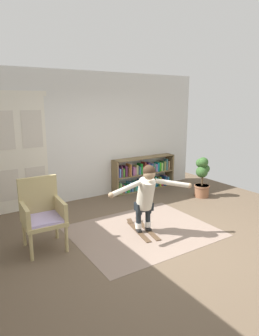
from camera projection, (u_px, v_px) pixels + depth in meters
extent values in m
plane|color=brown|center=(158.00, 238.00, 4.93)|extent=(7.20, 7.20, 0.00)
cube|color=silver|center=(90.00, 136.00, 6.74)|extent=(6.00, 0.10, 2.90)
cube|color=beige|center=(6.00, 157.00, 5.78)|extent=(0.55, 0.04, 2.35)
cube|color=beige|center=(3.00, 131.00, 5.64)|extent=(0.41, 0.01, 0.76)
cube|color=beige|center=(9.00, 185.00, 5.89)|extent=(0.41, 0.01, 0.64)
cube|color=beige|center=(34.00, 154.00, 6.07)|extent=(0.55, 0.04, 2.35)
cube|color=beige|center=(32.00, 129.00, 5.93)|extent=(0.41, 0.01, 0.76)
cube|color=beige|center=(36.00, 181.00, 6.18)|extent=(0.41, 0.01, 0.64)
cube|color=beige|center=(15.00, 93.00, 5.64)|extent=(1.22, 0.04, 0.10)
cube|color=gray|center=(143.00, 231.00, 5.18)|extent=(2.41, 1.95, 0.01)
cube|color=olive|center=(115.00, 178.00, 7.08)|extent=(0.04, 0.30, 0.85)
cube|color=olive|center=(170.00, 169.00, 7.98)|extent=(0.04, 0.30, 0.85)
cube|color=olive|center=(144.00, 189.00, 7.63)|extent=(1.72, 0.30, 0.02)
cube|color=olive|center=(144.00, 173.00, 7.53)|extent=(1.72, 0.30, 0.02)
cube|color=olive|center=(144.00, 158.00, 7.44)|extent=(1.72, 0.30, 0.02)
cube|color=#55A754|center=(117.00, 189.00, 7.18)|extent=(0.06, 0.17, 0.25)
cube|color=#7EBD69|center=(119.00, 188.00, 7.21)|extent=(0.05, 0.22, 0.27)
cube|color=#7A6249|center=(121.00, 189.00, 7.24)|extent=(0.04, 0.22, 0.19)
cube|color=brown|center=(122.00, 189.00, 7.27)|extent=(0.05, 0.17, 0.20)
cube|color=teal|center=(124.00, 188.00, 7.30)|extent=(0.04, 0.21, 0.19)
cube|color=green|center=(127.00, 188.00, 7.32)|extent=(0.06, 0.21, 0.19)
cube|color=teal|center=(128.00, 186.00, 7.36)|extent=(0.03, 0.20, 0.25)
cube|color=#4D80B9|center=(130.00, 186.00, 7.40)|extent=(0.04, 0.24, 0.24)
cube|color=#365F46|center=(133.00, 187.00, 7.43)|extent=(0.05, 0.23, 0.20)
cube|color=#5CD2B4|center=(134.00, 185.00, 7.44)|extent=(0.04, 0.15, 0.26)
cube|color=#39C8D3|center=(136.00, 186.00, 7.47)|extent=(0.04, 0.19, 0.20)
cube|color=#386259|center=(138.00, 185.00, 7.51)|extent=(0.04, 0.23, 0.23)
cube|color=#285B9C|center=(140.00, 184.00, 7.50)|extent=(0.03, 0.23, 0.27)
cube|color=#341E85|center=(141.00, 186.00, 7.56)|extent=(0.04, 0.14, 0.18)
cube|color=#963340|center=(142.00, 184.00, 7.58)|extent=(0.07, 0.22, 0.24)
cube|color=#BC8938|center=(145.00, 185.00, 7.61)|extent=(0.04, 0.20, 0.18)
cube|color=brown|center=(147.00, 183.00, 7.63)|extent=(0.06, 0.15, 0.26)
cube|color=#512B1D|center=(148.00, 182.00, 7.67)|extent=(0.04, 0.15, 0.28)
cube|color=navy|center=(151.00, 184.00, 7.69)|extent=(0.05, 0.23, 0.19)
cube|color=gold|center=(152.00, 182.00, 7.74)|extent=(0.06, 0.18, 0.25)
cube|color=teal|center=(154.00, 181.00, 7.78)|extent=(0.05, 0.19, 0.29)
cube|color=#1C64A7|center=(155.00, 182.00, 7.79)|extent=(0.03, 0.15, 0.24)
cube|color=#25553E|center=(157.00, 182.00, 7.81)|extent=(0.03, 0.14, 0.25)
cube|color=gold|center=(158.00, 181.00, 7.86)|extent=(0.04, 0.20, 0.25)
cube|color=maroon|center=(161.00, 182.00, 7.89)|extent=(0.06, 0.15, 0.19)
cube|color=navy|center=(163.00, 180.00, 7.91)|extent=(0.06, 0.21, 0.25)
cube|color=pink|center=(164.00, 180.00, 7.98)|extent=(0.05, 0.16, 0.26)
cube|color=teal|center=(166.00, 180.00, 8.00)|extent=(0.06, 0.17, 0.22)
cube|color=#6131AB|center=(116.00, 172.00, 7.07)|extent=(0.04, 0.19, 0.29)
cube|color=#5487C9|center=(119.00, 173.00, 7.10)|extent=(0.04, 0.15, 0.21)
cube|color=#64344F|center=(121.00, 171.00, 7.12)|extent=(0.03, 0.15, 0.27)
cube|color=#417925|center=(122.00, 172.00, 7.17)|extent=(0.05, 0.21, 0.21)
cube|color=#512648|center=(125.00, 171.00, 7.20)|extent=(0.06, 0.18, 0.26)
cube|color=brown|center=(128.00, 172.00, 7.22)|extent=(0.04, 0.19, 0.22)
cube|color=#BE7734|center=(129.00, 170.00, 7.23)|extent=(0.03, 0.22, 0.30)
cube|color=#463A5B|center=(130.00, 171.00, 7.29)|extent=(0.03, 0.15, 0.23)
cube|color=#B065AC|center=(132.00, 171.00, 7.31)|extent=(0.04, 0.20, 0.22)
cube|color=#AF6C82|center=(134.00, 171.00, 7.36)|extent=(0.05, 0.17, 0.19)
cube|color=tan|center=(136.00, 170.00, 7.39)|extent=(0.05, 0.15, 0.24)
cube|color=#3B5F7E|center=(138.00, 170.00, 7.43)|extent=(0.05, 0.23, 0.20)
cube|color=#167921|center=(140.00, 168.00, 7.44)|extent=(0.05, 0.19, 0.27)
cube|color=#CE4D2B|center=(142.00, 170.00, 7.48)|extent=(0.04, 0.16, 0.18)
cube|color=maroon|center=(144.00, 167.00, 7.50)|extent=(0.05, 0.18, 0.29)
cube|color=#C1532F|center=(146.00, 169.00, 7.52)|extent=(0.06, 0.22, 0.23)
cube|color=#4B2E78|center=(148.00, 167.00, 7.58)|extent=(0.05, 0.15, 0.27)
cube|color=#1C4C85|center=(150.00, 168.00, 7.59)|extent=(0.05, 0.17, 0.23)
cube|color=#55508B|center=(151.00, 167.00, 7.63)|extent=(0.03, 0.16, 0.23)
cube|color=#55B28B|center=(153.00, 168.00, 7.67)|extent=(0.03, 0.19, 0.21)
cube|color=#9F7CC4|center=(155.00, 168.00, 7.70)|extent=(0.05, 0.20, 0.20)
cube|color=teal|center=(157.00, 167.00, 7.71)|extent=(0.05, 0.18, 0.24)
cube|color=green|center=(159.00, 166.00, 7.75)|extent=(0.04, 0.16, 0.23)
cube|color=#B3D870|center=(160.00, 166.00, 7.80)|extent=(0.05, 0.18, 0.21)
cube|color=#19552F|center=(162.00, 166.00, 7.82)|extent=(0.03, 0.17, 0.25)
cube|color=#918F49|center=(163.00, 166.00, 7.85)|extent=(0.05, 0.16, 0.24)
cube|color=#3B7078|center=(166.00, 164.00, 7.86)|extent=(0.05, 0.14, 0.30)
cube|color=tan|center=(167.00, 165.00, 7.91)|extent=(0.04, 0.15, 0.24)
cylinder|color=tan|center=(31.00, 247.00, 4.18)|extent=(0.05, 0.05, 0.42)
cylinder|color=tan|center=(67.00, 239.00, 4.44)|extent=(0.05, 0.05, 0.42)
cylinder|color=tan|center=(24.00, 233.00, 4.62)|extent=(0.05, 0.05, 0.42)
cylinder|color=tan|center=(57.00, 226.00, 4.87)|extent=(0.05, 0.05, 0.42)
cube|color=tan|center=(44.00, 222.00, 4.47)|extent=(0.63, 0.63, 0.06)
cube|color=#B4A4DB|center=(44.00, 219.00, 4.46)|extent=(0.56, 0.56, 0.04)
cube|color=tan|center=(38.00, 195.00, 4.62)|extent=(0.60, 0.09, 0.60)
cube|color=tan|center=(25.00, 215.00, 4.30)|extent=(0.08, 0.56, 0.28)
cube|color=tan|center=(61.00, 208.00, 4.57)|extent=(0.08, 0.56, 0.28)
cylinder|color=brown|center=(202.00, 191.00, 7.01)|extent=(0.34, 0.34, 0.28)
cylinder|color=brown|center=(202.00, 186.00, 6.98)|extent=(0.37, 0.37, 0.04)
cylinder|color=#4C3823|center=(202.00, 178.00, 6.94)|extent=(0.04, 0.04, 0.36)
sphere|color=#335C29|center=(200.00, 163.00, 6.97)|extent=(0.22, 0.22, 0.22)
sphere|color=#335C29|center=(205.00, 169.00, 6.98)|extent=(0.20, 0.20, 0.20)
sphere|color=#335C29|center=(202.00, 172.00, 6.96)|extent=(0.28, 0.28, 0.28)
sphere|color=#335C29|center=(203.00, 162.00, 6.90)|extent=(0.24, 0.24, 0.24)
cube|color=brown|center=(138.00, 231.00, 5.14)|extent=(0.25, 0.87, 0.01)
cube|color=brown|center=(130.00, 221.00, 5.50)|extent=(0.11, 0.13, 0.06)
cube|color=black|center=(139.00, 231.00, 5.12)|extent=(0.10, 0.13, 0.04)
cube|color=brown|center=(148.00, 230.00, 5.21)|extent=(0.25, 0.87, 0.01)
cube|color=brown|center=(139.00, 220.00, 5.57)|extent=(0.11, 0.13, 0.06)
cube|color=black|center=(148.00, 229.00, 5.18)|extent=(0.10, 0.13, 0.04)
cylinder|color=white|center=(138.00, 225.00, 5.12)|extent=(0.13, 0.13, 0.10)
cylinder|color=black|center=(139.00, 215.00, 5.07)|extent=(0.11, 0.11, 0.30)
cylinder|color=black|center=(139.00, 208.00, 5.03)|extent=(0.13, 0.13, 0.22)
cylinder|color=white|center=(148.00, 224.00, 5.18)|extent=(0.13, 0.13, 0.10)
cylinder|color=black|center=(148.00, 213.00, 5.13)|extent=(0.11, 0.11, 0.30)
cylinder|color=black|center=(148.00, 207.00, 5.09)|extent=(0.13, 0.13, 0.22)
cube|color=black|center=(144.00, 206.00, 5.05)|extent=(0.33, 0.23, 0.14)
cylinder|color=beige|center=(146.00, 194.00, 4.93)|extent=(0.35, 0.46, 0.58)
sphere|color=tan|center=(149.00, 174.00, 4.73)|extent=(0.23, 0.23, 0.20)
sphere|color=#382619|center=(149.00, 171.00, 4.73)|extent=(0.25, 0.25, 0.21)
cylinder|color=beige|center=(126.00, 189.00, 4.60)|extent=(0.59, 0.15, 0.17)
sphere|color=tan|center=(111.00, 195.00, 4.43)|extent=(0.11, 0.11, 0.09)
cylinder|color=beige|center=(173.00, 183.00, 4.90)|extent=(0.55, 0.35, 0.17)
sphere|color=tan|center=(189.00, 186.00, 4.93)|extent=(0.11, 0.11, 0.09)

